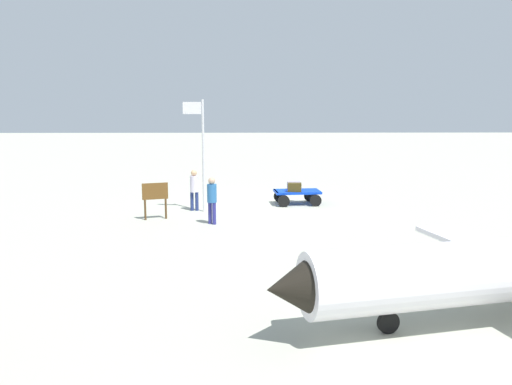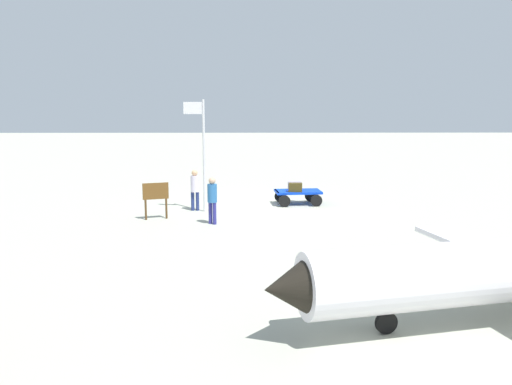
{
  "view_description": "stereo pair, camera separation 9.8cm",
  "coord_description": "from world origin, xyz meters",
  "views": [
    {
      "loc": [
        0.35,
        23.47,
        4.37
      ],
      "look_at": [
        0.04,
        6.0,
        1.52
      ],
      "focal_mm": 38.27,
      "sensor_mm": 36.0,
      "label": 1
    },
    {
      "loc": [
        0.25,
        23.48,
        4.37
      ],
      "look_at": [
        0.04,
        6.0,
        1.52
      ],
      "focal_mm": 38.27,
      "sensor_mm": 36.0,
      "label": 2
    }
  ],
  "objects": [
    {
      "name": "signboard",
      "position": [
        3.82,
        2.99,
        0.94
      ],
      "size": [
        0.95,
        0.37,
        1.4
      ],
      "color": "#4C3319",
      "rests_on": "ground"
    },
    {
      "name": "airplane_near",
      "position": [
        -5.0,
        12.98,
        1.09
      ],
      "size": [
        10.13,
        6.54,
        2.92
      ],
      "color": "white",
      "rests_on": "ground"
    },
    {
      "name": "worker_trailing",
      "position": [
        1.61,
        3.86,
        1.02
      ],
      "size": [
        0.49,
        0.49,
        1.73
      ],
      "color": "navy",
      "rests_on": "ground"
    },
    {
      "name": "flagpole",
      "position": [
        2.17,
        1.48,
        2.64
      ],
      "size": [
        0.85,
        0.15,
        4.54
      ],
      "color": "silver",
      "rests_on": "ground"
    },
    {
      "name": "suitcase_olive",
      "position": [
        -1.73,
        0.22,
        0.8
      ],
      "size": [
        0.62,
        0.4,
        0.38
      ],
      "color": "#403414",
      "rests_on": "luggage_cart"
    },
    {
      "name": "suitcase_navy",
      "position": [
        -1.77,
        -0.51,
        0.77
      ],
      "size": [
        0.59,
        0.4,
        0.33
      ],
      "color": "gray",
      "rests_on": "luggage_cart"
    },
    {
      "name": "luggage_cart",
      "position": [
        -1.86,
        -0.09,
        0.45
      ],
      "size": [
        2.08,
        1.5,
        0.61
      ],
      "color": "#0C38CE",
      "rests_on": "ground"
    },
    {
      "name": "worker_lead",
      "position": [
        2.5,
        1.29,
        1.0
      ],
      "size": [
        0.35,
        0.35,
        1.7
      ],
      "color": "navy",
      "rests_on": "ground"
    },
    {
      "name": "ground_plane",
      "position": [
        0.0,
        0.0,
        0.0
      ],
      "size": [
        120.0,
        120.0,
        0.0
      ],
      "primitive_type": "plane",
      "color": "#AAAC9A"
    }
  ]
}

